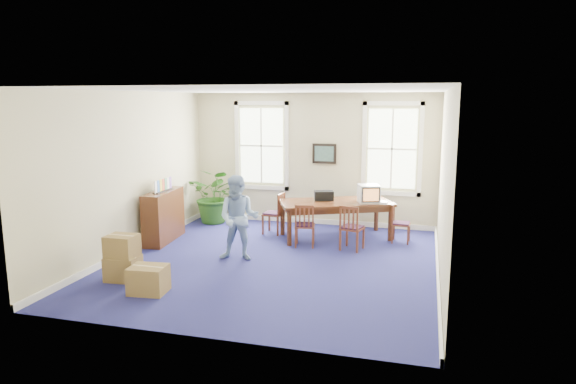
% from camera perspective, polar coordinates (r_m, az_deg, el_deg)
% --- Properties ---
extents(floor, '(6.50, 6.50, 0.00)m').
position_cam_1_polar(floor, '(9.81, -1.50, -7.78)').
color(floor, navy).
rests_on(floor, ground).
extents(ceiling, '(6.50, 6.50, 0.00)m').
position_cam_1_polar(ceiling, '(9.33, -1.59, 11.26)').
color(ceiling, white).
rests_on(ceiling, ground).
extents(wall_back, '(6.50, 0.00, 6.50)m').
position_cam_1_polar(wall_back, '(12.56, 2.75, 3.66)').
color(wall_back, '#C3BA92').
rests_on(wall_back, ground).
extents(wall_front, '(6.50, 0.00, 6.50)m').
position_cam_1_polar(wall_front, '(6.45, -9.92, -2.74)').
color(wall_front, '#C3BA92').
rests_on(wall_front, ground).
extents(wall_left, '(0.00, 6.50, 6.50)m').
position_cam_1_polar(wall_left, '(10.69, -17.15, 2.07)').
color(wall_left, '#C3BA92').
rests_on(wall_left, ground).
extents(wall_right, '(0.00, 6.50, 6.50)m').
position_cam_1_polar(wall_right, '(9.05, 16.97, 0.68)').
color(wall_right, '#C3BA92').
rests_on(wall_right, ground).
extents(baseboard_back, '(6.00, 0.04, 0.12)m').
position_cam_1_polar(baseboard_back, '(12.79, 2.66, -3.22)').
color(baseboard_back, white).
rests_on(baseboard_back, ground).
extents(baseboard_left, '(0.04, 6.50, 0.12)m').
position_cam_1_polar(baseboard_left, '(10.98, -16.59, -5.91)').
color(baseboard_left, white).
rests_on(baseboard_left, ground).
extents(baseboard_right, '(0.04, 6.50, 0.12)m').
position_cam_1_polar(baseboard_right, '(9.41, 16.29, -8.60)').
color(baseboard_right, white).
rests_on(baseboard_right, ground).
extents(window_left, '(1.40, 0.12, 2.20)m').
position_cam_1_polar(window_left, '(12.85, -2.95, 5.15)').
color(window_left, white).
rests_on(window_left, ground).
extents(window_right, '(1.40, 0.12, 2.20)m').
position_cam_1_polar(window_right, '(12.24, 11.48, 4.71)').
color(window_right, white).
rests_on(window_right, ground).
extents(wall_picture, '(0.58, 0.06, 0.48)m').
position_cam_1_polar(wall_picture, '(12.43, 4.06, 4.27)').
color(wall_picture, black).
rests_on(wall_picture, ground).
extents(conference_table, '(2.66, 2.02, 0.83)m').
position_cam_1_polar(conference_table, '(11.43, 5.27, -3.06)').
color(conference_table, '#4D2612').
rests_on(conference_table, ground).
extents(crt_tv, '(0.56, 0.58, 0.39)m').
position_cam_1_polar(crt_tv, '(11.26, 8.96, -0.18)').
color(crt_tv, '#B7B7BC').
rests_on(crt_tv, conference_table).
extents(game_console, '(0.17, 0.21, 0.05)m').
position_cam_1_polar(game_console, '(11.21, 10.59, -1.16)').
color(game_console, white).
rests_on(game_console, conference_table).
extents(equipment_bag, '(0.48, 0.39, 0.21)m').
position_cam_1_polar(equipment_bag, '(11.43, 4.00, -0.39)').
color(equipment_bag, black).
rests_on(equipment_bag, conference_table).
extents(chair_near_left, '(0.48, 0.48, 0.92)m').
position_cam_1_polar(chair_near_left, '(10.73, 1.88, -3.66)').
color(chair_near_left, brown).
rests_on(chair_near_left, ground).
extents(chair_near_right, '(0.51, 0.51, 0.94)m').
position_cam_1_polar(chair_near_right, '(10.55, 7.15, -3.91)').
color(chair_near_right, brown).
rests_on(chair_near_right, ground).
extents(chair_end_left, '(0.47, 0.47, 0.95)m').
position_cam_1_polar(chair_end_left, '(11.74, -1.64, -2.37)').
color(chair_end_left, brown).
rests_on(chair_end_left, ground).
extents(chair_end_right, '(0.39, 0.39, 0.84)m').
position_cam_1_polar(chair_end_right, '(11.28, 12.47, -3.41)').
color(chair_end_right, brown).
rests_on(chair_end_right, ground).
extents(man, '(0.87, 0.72, 1.63)m').
position_cam_1_polar(man, '(9.78, -5.49, -2.91)').
color(man, '#85A2CB').
rests_on(man, ground).
extents(credenza, '(0.52, 1.42, 1.09)m').
position_cam_1_polar(credenza, '(11.43, -13.64, -2.62)').
color(credenza, '#4D2612').
rests_on(credenza, ground).
extents(brochure_rack, '(0.37, 0.64, 0.29)m').
position_cam_1_polar(brochure_rack, '(11.29, -13.70, 0.79)').
color(brochure_rack, '#99999E').
rests_on(brochure_rack, credenza).
extents(potted_plant, '(1.32, 1.18, 1.37)m').
position_cam_1_polar(potted_plant, '(12.85, -8.07, -0.40)').
color(potted_plant, '#214E14').
rests_on(potted_plant, ground).
extents(cardboard_boxes, '(1.50, 1.50, 0.82)m').
position_cam_1_polar(cardboard_boxes, '(9.17, -16.47, -6.80)').
color(cardboard_boxes, olive).
rests_on(cardboard_boxes, ground).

